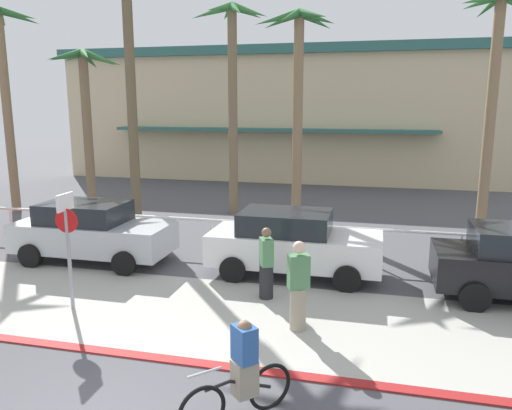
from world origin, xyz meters
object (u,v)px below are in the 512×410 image
Objects in this scene: palm_tree_4 at (233,67)px; palm_tree_6 at (495,59)px; palm_tree_3 at (128,36)px; pedestrian_1 at (298,289)px; car_silver_1 at (92,231)px; stop_sign_bike_lane at (67,235)px; palm_tree_5 at (298,66)px; palm_tree_2 at (86,91)px; cyclist_black_0 at (242,373)px; palm_tree_1 at (4,68)px; car_white_2 at (293,243)px; pedestrian_0 at (266,266)px.

palm_tree_6 is (9.26, -0.59, 0.06)m from palm_tree_4.
palm_tree_3 is 12.58m from palm_tree_6.
palm_tree_3 is at bearing 133.58° from pedestrian_1.
palm_tree_3 is 2.18× the size of car_silver_1.
palm_tree_5 is at bearing 70.26° from stop_sign_bike_lane.
palm_tree_4 is 4.48× the size of pedestrian_1.
pedestrian_1 is (7.40, -7.78, -5.90)m from palm_tree_3.
palm_tree_3 is 1.18× the size of palm_tree_4.
cyclist_black_0 is (9.48, -11.66, -4.17)m from palm_tree_2.
palm_tree_3 reaches higher than stop_sign_bike_lane.
palm_tree_1 is 16.24m from pedestrian_1.
cyclist_black_0 is at bearing -44.85° from car_silver_1.
stop_sign_bike_lane is at bearing -65.66° from car_silver_1.
palm_tree_3 is 12.25m from pedestrian_1.
palm_tree_1 is 5.78m from palm_tree_3.
palm_tree_1 is at bearing 157.80° from car_white_2.
pedestrian_0 is (8.85, -7.23, -4.09)m from palm_tree_2.
car_silver_1 reaches higher than pedestrian_0.
palm_tree_6 reaches higher than cyclist_black_0.
stop_sign_bike_lane is 12.42m from palm_tree_1.
car_silver_1 is at bearing -150.36° from palm_tree_6.
palm_tree_4 is (3.17, 2.29, -0.97)m from palm_tree_3.
car_white_2 is (9.16, -5.48, -3.99)m from palm_tree_2.
cyclist_black_0 is 0.82× the size of pedestrian_1.
palm_tree_3 is at bearing -4.99° from palm_tree_1.
car_white_2 is (6.75, -4.57, -5.88)m from palm_tree_3.
palm_tree_1 is at bearing -172.86° from palm_tree_2.
car_white_2 is (12.43, -5.07, -4.90)m from palm_tree_1.
pedestrian_0 is (3.28, -8.62, -5.01)m from palm_tree_4.
pedestrian_0 is (5.39, -1.56, -0.10)m from car_silver_1.
car_silver_1 is at bearing -77.49° from palm_tree_3.
palm_tree_5 is 7.79m from car_white_2.
car_silver_1 is at bearing -127.56° from palm_tree_5.
pedestrian_0 reaches higher than cyclist_black_0.
palm_tree_3 is at bearing 145.87° from car_white_2.
stop_sign_bike_lane is 4.99m from pedestrian_1.
palm_tree_1 is 17.74m from cyclist_black_0.
palm_tree_5 reaches higher than palm_tree_2.
car_silver_1 reaches higher than cyclist_black_0.
stop_sign_bike_lane is 3.55m from car_silver_1.
pedestrian_1 is at bearing -80.47° from palm_tree_5.
palm_tree_4 reaches higher than pedestrian_0.
palm_tree_4 is at bearing 176.35° from palm_tree_6.
palm_tree_4 reaches higher than stop_sign_bike_lane.
stop_sign_bike_lane is 0.27× the size of palm_tree_3.
palm_tree_2 is 4.32× the size of cyclist_black_0.
cyclist_black_0 is at bearing -73.32° from palm_tree_4.
palm_tree_5 is at bearing 52.44° from car_silver_1.
palm_tree_2 is 14.89m from palm_tree_6.
car_white_2 is at bearing 93.01° from cyclist_black_0.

